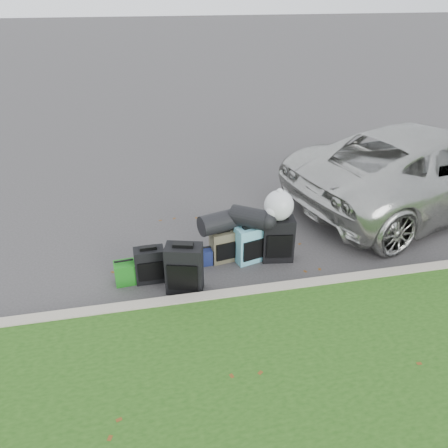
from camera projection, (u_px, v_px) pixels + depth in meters
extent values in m
plane|color=#383535|center=(233.00, 259.00, 6.96)|extent=(120.00, 120.00, 0.00)
cube|color=#9E937F|center=(249.00, 294.00, 6.07)|extent=(120.00, 0.18, 0.15)
imported|color=#B7B7B2|center=(428.00, 167.00, 8.36)|extent=(6.01, 3.84, 1.54)
cube|color=black|center=(150.00, 265.00, 6.35)|extent=(0.44, 0.25, 0.54)
cube|color=black|center=(184.00, 269.00, 6.10)|extent=(0.57, 0.43, 0.73)
cube|color=#45412E|center=(223.00, 246.00, 6.82)|extent=(0.41, 0.30, 0.52)
cube|color=teal|center=(249.00, 244.00, 6.79)|extent=(0.47, 0.35, 0.60)
cube|color=black|center=(278.00, 239.00, 6.81)|extent=(0.52, 0.36, 0.72)
cube|color=#1A7018|center=(125.00, 273.00, 6.35)|extent=(0.32, 0.26, 0.34)
cube|color=navy|center=(204.00, 257.00, 6.79)|extent=(0.25, 0.20, 0.26)
cylinder|color=black|center=(218.00, 222.00, 6.63)|extent=(0.66, 0.47, 0.32)
cylinder|color=black|center=(249.00, 217.00, 6.60)|extent=(0.64, 0.58, 0.31)
sphere|color=silver|center=(279.00, 205.00, 6.53)|extent=(0.45, 0.45, 0.45)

